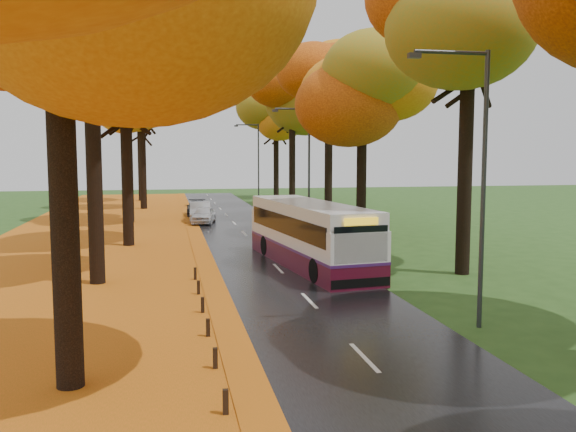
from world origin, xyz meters
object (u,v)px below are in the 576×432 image
object	(u,v)px
streetlamp_near	(476,167)
car_silver	(200,212)
bus	(310,233)
streetlamp_mid	(305,160)
car_dark	(197,208)
streetlamp_far	(256,157)
car_white	(204,215)

from	to	relation	value
streetlamp_near	car_silver	size ratio (longest dim) A/B	1.84
streetlamp_near	bus	size ratio (longest dim) A/B	0.72
streetlamp_mid	bus	distance (m)	12.17
streetlamp_mid	car_dark	distance (m)	14.33
streetlamp_far	car_white	xyz separation A→B (m)	(-6.12, -15.79, -4.05)
streetlamp_mid	car_dark	bearing A→B (deg)	117.28
streetlamp_mid	car_silver	distance (m)	10.80
car_dark	car_white	bearing A→B (deg)	-86.03
streetlamp_near	streetlamp_far	size ratio (longest dim) A/B	1.00
streetlamp_mid	car_white	world-z (taller)	streetlamp_mid
bus	car_silver	world-z (taller)	bus
car_silver	streetlamp_far	bearing A→B (deg)	68.70
streetlamp_far	car_dark	size ratio (longest dim) A/B	1.91
streetlamp_near	streetlamp_far	world-z (taller)	same
car_white	car_dark	bearing A→B (deg)	103.85
streetlamp_far	car_dark	world-z (taller)	streetlamp_far
streetlamp_far	car_silver	world-z (taller)	streetlamp_far
streetlamp_far	bus	xyz separation A→B (m)	(-2.40, -33.50, -3.18)
streetlamp_near	car_dark	xyz separation A→B (m)	(-6.30, 34.21, -4.06)
streetlamp_near	streetlamp_mid	size ratio (longest dim) A/B	1.00
streetlamp_mid	streetlamp_far	bearing A→B (deg)	90.00
car_white	car_dark	distance (m)	6.01
car_silver	bus	bearing A→B (deg)	-75.93
car_dark	streetlamp_mid	bearing A→B (deg)	-60.40
car_white	car_silver	size ratio (longest dim) A/B	0.84
streetlamp_mid	car_white	xyz separation A→B (m)	(-6.12, 6.21, -4.05)
streetlamp_far	streetlamp_near	bearing A→B (deg)	-90.00
streetlamp_mid	car_silver	size ratio (longest dim) A/B	1.84
streetlamp_far	car_white	world-z (taller)	streetlamp_far
bus	car_dark	distance (m)	24.04
streetlamp_near	car_white	world-z (taller)	streetlamp_near
streetlamp_near	bus	bearing A→B (deg)	102.86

